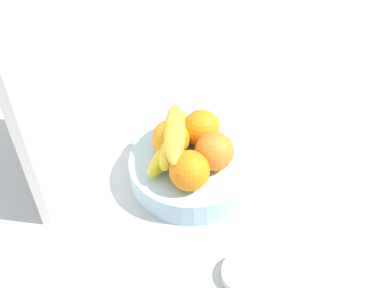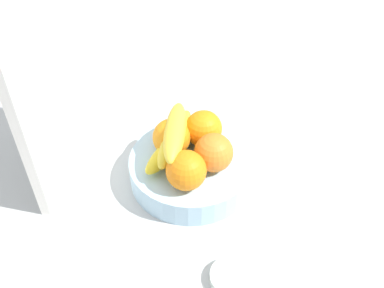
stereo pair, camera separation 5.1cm
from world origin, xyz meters
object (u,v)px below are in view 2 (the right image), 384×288
object	(u,v)px
fruit_bowl	(192,169)
orange_center	(172,137)
orange_front_right	(204,129)
orange_back_left	(186,170)
orange_front_left	(214,152)
cutting_board	(46,93)
banana_bunch	(174,139)
jar_lid	(233,278)

from	to	relation	value
fruit_bowl	orange_center	size ratio (longest dim) A/B	3.30
orange_front_right	orange_back_left	world-z (taller)	same
fruit_bowl	orange_center	xyz separation A→B (cm)	(2.02, 4.04, 6.37)
fruit_bowl	orange_front_right	world-z (taller)	orange_front_right
fruit_bowl	orange_back_left	world-z (taller)	orange_back_left
orange_front_left	cutting_board	bearing A→B (deg)	80.83
orange_back_left	cutting_board	xyz separation A→B (cm)	(10.04, 26.31, 8.96)
banana_bunch	cutting_board	bearing A→B (deg)	84.49
orange_center	orange_back_left	bearing A→B (deg)	-159.29
orange_front_right	banana_bunch	world-z (taller)	banana_bunch
orange_center	banana_bunch	bearing A→B (deg)	-147.56
orange_center	jar_lid	xyz separation A→B (cm)	(-24.82, -11.67, -8.17)
cutting_board	jar_lid	world-z (taller)	cutting_board
fruit_bowl	orange_front_left	bearing A→B (deg)	-112.24
fruit_bowl	banana_bunch	size ratio (longest dim) A/B	1.36
orange_back_left	fruit_bowl	bearing A→B (deg)	-6.38
orange_front_left	cutting_board	xyz separation A→B (cm)	(5.03, 31.17, 8.96)
banana_bunch	cutting_board	xyz separation A→B (cm)	(2.28, 23.62, 8.47)
orange_front_left	banana_bunch	bearing A→B (deg)	69.97
banana_bunch	orange_front_right	bearing A→B (deg)	-55.37
orange_back_left	banana_bunch	bearing A→B (deg)	19.12
orange_back_left	orange_front_right	bearing A→B (deg)	-13.75
orange_front_left	jar_lid	size ratio (longest dim) A/B	0.99
fruit_bowl	banana_bunch	bearing A→B (deg)	72.69
orange_front_left	jar_lid	bearing A→B (deg)	-170.56
fruit_bowl	jar_lid	distance (cm)	24.11
orange_center	banana_bunch	distance (cm)	1.23
jar_lid	orange_center	bearing A→B (deg)	25.18
orange_front_right	orange_back_left	size ratio (longest dim) A/B	1.00
fruit_bowl	banana_bunch	distance (cm)	7.75
orange_front_left	cutting_board	world-z (taller)	cutting_board
orange_front_right	orange_center	size ratio (longest dim) A/B	1.00
orange_front_right	jar_lid	distance (cm)	29.40
orange_back_left	orange_center	bearing A→B (deg)	20.71
fruit_bowl	orange_back_left	xyz separation A→B (cm)	(-6.69, 0.75, 6.37)
banana_bunch	orange_front_left	bearing A→B (deg)	-110.03
orange_front_left	jar_lid	world-z (taller)	orange_front_left
orange_center	orange_back_left	size ratio (longest dim) A/B	1.00
orange_center	orange_front_left	bearing A→B (deg)	-114.42
orange_front_right	jar_lid	xyz separation A→B (cm)	(-27.69, -5.54, -8.17)
orange_front_right	cutting_board	distance (cm)	30.53
orange_front_left	orange_front_right	size ratio (longest dim) A/B	1.00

